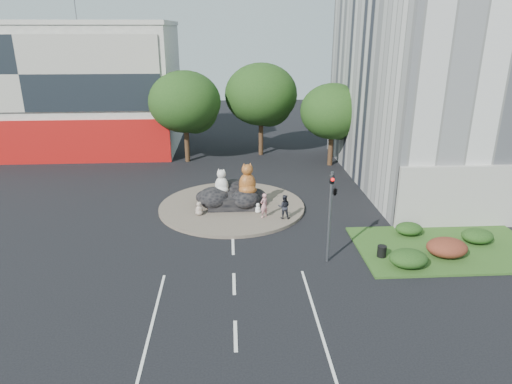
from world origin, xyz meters
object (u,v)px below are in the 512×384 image
(pedestrian_dark, at_px, (284,207))
(pedestrian_pink, at_px, (264,205))
(litter_bin, at_px, (382,251))
(cat_white, at_px, (222,181))
(cat_tabby, at_px, (247,179))
(kitten_calico, at_px, (199,208))
(kitten_white, at_px, (258,208))
(parked_car, at_px, (104,152))

(pedestrian_dark, bearing_deg, pedestrian_pink, -5.12)
(litter_bin, bearing_deg, cat_white, 137.94)
(cat_tabby, distance_m, kitten_calico, 3.78)
(cat_tabby, xyz_separation_m, pedestrian_dark, (2.25, -2.21, -1.21))
(kitten_calico, bearing_deg, litter_bin, -18.76)
(kitten_white, bearing_deg, kitten_calico, 151.87)
(cat_tabby, relative_size, parked_car, 0.46)
(kitten_calico, xyz_separation_m, kitten_white, (3.86, 0.08, -0.11))
(cat_white, bearing_deg, cat_tabby, 6.02)
(cat_white, height_order, kitten_calico, cat_white)
(cat_white, xyz_separation_m, cat_tabby, (1.74, -0.26, 0.22))
(kitten_white, bearing_deg, cat_tabby, 89.54)
(parked_car, xyz_separation_m, litter_bin, (19.84, -20.80, -0.36))
(kitten_calico, relative_size, pedestrian_dark, 0.58)
(pedestrian_pink, bearing_deg, parked_car, -86.06)
(kitten_white, bearing_deg, litter_bin, -74.77)
(pedestrian_dark, xyz_separation_m, litter_bin, (4.67, -5.35, -0.57))
(parked_car, relative_size, litter_bin, 7.70)
(kitten_white, distance_m, litter_bin, 8.96)
(cat_white, height_order, cat_tabby, cat_tabby)
(cat_tabby, bearing_deg, kitten_white, -73.74)
(pedestrian_dark, distance_m, litter_bin, 7.12)
(cat_tabby, relative_size, pedestrian_dark, 1.38)
(kitten_calico, xyz_separation_m, parked_car, (-9.70, 14.49, 0.12))
(pedestrian_dark, relative_size, litter_bin, 2.58)
(pedestrian_pink, bearing_deg, pedestrian_dark, 129.03)
(cat_tabby, bearing_deg, kitten_calico, -171.50)
(kitten_white, xyz_separation_m, litter_bin, (6.28, -6.39, -0.12))
(kitten_white, height_order, parked_car, parked_car)
(cat_white, distance_m, kitten_calico, 2.49)
(parked_car, bearing_deg, cat_tabby, -136.56)
(parked_car, bearing_deg, litter_bin, -137.20)
(cat_tabby, bearing_deg, parked_car, 121.73)
(kitten_calico, xyz_separation_m, pedestrian_pink, (4.20, -0.69, 0.34))
(parked_car, bearing_deg, pedestrian_pink, -138.35)
(cat_white, xyz_separation_m, kitten_calico, (-1.48, -1.50, -1.32))
(litter_bin, bearing_deg, pedestrian_pink, 136.55)
(pedestrian_pink, bearing_deg, cat_white, -77.35)
(kitten_white, height_order, pedestrian_dark, pedestrian_dark)
(cat_white, relative_size, kitten_calico, 1.90)
(parked_car, height_order, litter_bin, parked_car)
(cat_white, distance_m, pedestrian_dark, 4.79)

